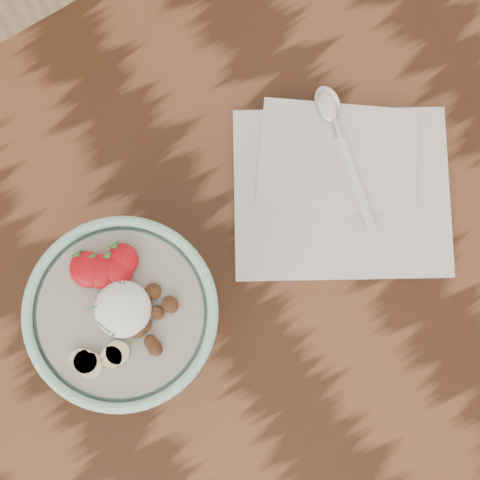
{
  "coord_description": "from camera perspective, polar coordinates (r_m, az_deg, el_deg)",
  "views": [
    {
      "loc": [
        -1.36,
        -4.13,
        157.88
      ],
      "look_at": [
        4.1,
        4.65,
        87.36
      ],
      "focal_mm": 50.0,
      "sensor_mm": 36.0,
      "label": 1
    }
  ],
  "objects": [
    {
      "name": "breakfast_bowl",
      "position": [
        0.77,
        -9.65,
        -6.21
      ],
      "size": [
        21.06,
        21.06,
        14.2
      ],
      "rotation": [
        0.0,
        0.0,
        -0.01
      ],
      "color": "#9ED5BF",
      "rests_on": "table"
    },
    {
      "name": "table",
      "position": [
        0.92,
        -0.64,
        -5.72
      ],
      "size": [
        160.0,
        90.0,
        75.0
      ],
      "color": "#34190D",
      "rests_on": "ground"
    },
    {
      "name": "spoon",
      "position": [
        0.86,
        8.07,
        9.82
      ],
      "size": [
        6.79,
        19.21,
        1.01
      ],
      "rotation": [
        0.0,
        0.0,
        -0.24
      ],
      "color": "silver",
      "rests_on": "napkin"
    },
    {
      "name": "napkin",
      "position": [
        0.85,
        8.59,
        4.65
      ],
      "size": [
        34.38,
        32.59,
        1.66
      ],
      "rotation": [
        0.0,
        0.0,
        -0.54
      ],
      "color": "silver",
      "rests_on": "table"
    }
  ]
}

